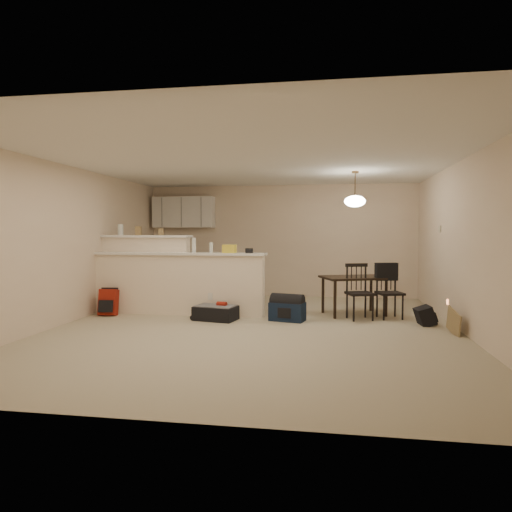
% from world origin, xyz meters
% --- Properties ---
extents(room, '(7.00, 7.02, 2.50)m').
position_xyz_m(room, '(0.00, 0.00, 1.25)').
color(room, '#B3A78A').
rests_on(room, ground).
extents(breakfast_bar, '(3.08, 0.58, 1.39)m').
position_xyz_m(breakfast_bar, '(-1.76, 0.98, 0.61)').
color(breakfast_bar, '#F8E5C8').
rests_on(breakfast_bar, ground).
extents(upper_cabinets, '(1.40, 0.34, 0.70)m').
position_xyz_m(upper_cabinets, '(-2.20, 3.32, 1.90)').
color(upper_cabinets, white).
rests_on(upper_cabinets, room).
extents(kitchen_counter, '(1.80, 0.60, 0.90)m').
position_xyz_m(kitchen_counter, '(-2.00, 3.19, 0.45)').
color(kitchen_counter, white).
rests_on(kitchen_counter, ground).
extents(thermostat, '(0.02, 0.12, 0.12)m').
position_xyz_m(thermostat, '(2.98, 1.55, 1.50)').
color(thermostat, beige).
rests_on(thermostat, room).
extents(jar, '(0.10, 0.10, 0.20)m').
position_xyz_m(jar, '(-2.69, 1.12, 1.49)').
color(jar, silver).
rests_on(jar, breakfast_bar).
extents(cereal_box, '(0.10, 0.07, 0.16)m').
position_xyz_m(cereal_box, '(-2.34, 1.12, 1.47)').
color(cereal_box, '#967A4D').
rests_on(cereal_box, breakfast_bar).
extents(small_box, '(0.08, 0.06, 0.12)m').
position_xyz_m(small_box, '(-1.91, 1.12, 1.45)').
color(small_box, '#967A4D').
rests_on(small_box, breakfast_bar).
extents(bottle_a, '(0.07, 0.07, 0.26)m').
position_xyz_m(bottle_a, '(-1.23, 0.90, 1.22)').
color(bottle_a, silver).
rests_on(bottle_a, breakfast_bar).
extents(bottle_b, '(0.06, 0.06, 0.18)m').
position_xyz_m(bottle_b, '(-0.92, 0.90, 1.18)').
color(bottle_b, silver).
rests_on(bottle_b, breakfast_bar).
extents(bag_lump, '(0.22, 0.18, 0.14)m').
position_xyz_m(bag_lump, '(-0.60, 0.90, 1.16)').
color(bag_lump, '#967A4D').
rests_on(bag_lump, breakfast_bar).
extents(pouch, '(0.12, 0.10, 0.08)m').
position_xyz_m(pouch, '(-0.25, 0.90, 1.13)').
color(pouch, '#967A4D').
rests_on(pouch, breakfast_bar).
extents(dining_table, '(1.26, 1.05, 0.67)m').
position_xyz_m(dining_table, '(1.53, 1.35, 0.59)').
color(dining_table, black).
rests_on(dining_table, ground).
extents(pendant_lamp, '(0.36, 0.36, 0.62)m').
position_xyz_m(pendant_lamp, '(1.53, 1.35, 1.99)').
color(pendant_lamp, brown).
rests_on(pendant_lamp, room).
extents(dining_chair_near, '(0.50, 0.49, 0.92)m').
position_xyz_m(dining_chair_near, '(1.61, 0.90, 0.46)').
color(dining_chair_near, black).
rests_on(dining_chair_near, ground).
extents(dining_chair_far, '(0.48, 0.47, 0.91)m').
position_xyz_m(dining_chair_far, '(2.11, 1.08, 0.45)').
color(dining_chair_far, black).
rests_on(dining_chair_far, ground).
extents(suitcase, '(0.74, 0.56, 0.23)m').
position_xyz_m(suitcase, '(-0.74, 0.49, 0.11)').
color(suitcase, black).
rests_on(suitcase, ground).
extents(red_backpack, '(0.32, 0.22, 0.45)m').
position_xyz_m(red_backpack, '(-2.68, 0.60, 0.23)').
color(red_backpack, maroon).
rests_on(red_backpack, ground).
extents(navy_duffel, '(0.61, 0.42, 0.30)m').
position_xyz_m(navy_duffel, '(0.43, 0.61, 0.15)').
color(navy_duffel, '#111E35').
rests_on(navy_duffel, ground).
extents(black_daypack, '(0.26, 0.34, 0.28)m').
position_xyz_m(black_daypack, '(2.58, 0.61, 0.14)').
color(black_daypack, black).
rests_on(black_daypack, ground).
extents(cardboard_sheet, '(0.08, 0.45, 0.34)m').
position_xyz_m(cardboard_sheet, '(2.85, 0.01, 0.17)').
color(cardboard_sheet, '#967A4D').
rests_on(cardboard_sheet, ground).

